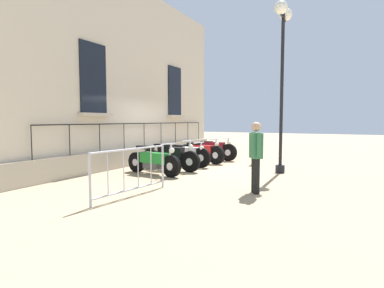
{
  "coord_description": "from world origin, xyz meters",
  "views": [
    {
      "loc": [
        5.26,
        -9.68,
        1.64
      ],
      "look_at": [
        0.21,
        0.0,
        0.8
      ],
      "focal_mm": 29.25,
      "sensor_mm": 36.0,
      "label": 1
    }
  ],
  "objects_px": {
    "motorcycle_maroon": "(213,150)",
    "crowd_barrier": "(131,170)",
    "motorcycle_black": "(170,157)",
    "lamppost": "(283,50)",
    "bollard": "(254,152)",
    "motorcycle_red": "(201,152)",
    "pedestrian_standing": "(256,154)",
    "motorcycle_green": "(153,161)",
    "motorcycle_white": "(186,154)"
  },
  "relations": [
    {
      "from": "motorcycle_maroon",
      "to": "crowd_barrier",
      "type": "height_order",
      "value": "crowd_barrier"
    },
    {
      "from": "motorcycle_red",
      "to": "lamppost",
      "type": "bearing_deg",
      "value": -16.23
    },
    {
      "from": "motorcycle_black",
      "to": "motorcycle_white",
      "type": "xyz_separation_m",
      "value": [
        0.02,
        1.0,
        -0.02
      ]
    },
    {
      "from": "motorcycle_white",
      "to": "pedestrian_standing",
      "type": "distance_m",
      "value": 4.41
    },
    {
      "from": "motorcycle_black",
      "to": "motorcycle_green",
      "type": "bearing_deg",
      "value": -92.09
    },
    {
      "from": "motorcycle_maroon",
      "to": "bollard",
      "type": "distance_m",
      "value": 1.93
    },
    {
      "from": "motorcycle_red",
      "to": "pedestrian_standing",
      "type": "relative_size",
      "value": 1.32
    },
    {
      "from": "motorcycle_green",
      "to": "lamppost",
      "type": "bearing_deg",
      "value": 32.1
    },
    {
      "from": "motorcycle_black",
      "to": "lamppost",
      "type": "relative_size",
      "value": 0.44
    },
    {
      "from": "motorcycle_maroon",
      "to": "pedestrian_standing",
      "type": "distance_m",
      "value": 5.88
    },
    {
      "from": "motorcycle_maroon",
      "to": "lamppost",
      "type": "bearing_deg",
      "value": -31.66
    },
    {
      "from": "motorcycle_green",
      "to": "motorcycle_red",
      "type": "relative_size",
      "value": 0.99
    },
    {
      "from": "motorcycle_green",
      "to": "crowd_barrier",
      "type": "relative_size",
      "value": 0.95
    },
    {
      "from": "crowd_barrier",
      "to": "pedestrian_standing",
      "type": "distance_m",
      "value": 2.76
    },
    {
      "from": "motorcycle_white",
      "to": "motorcycle_maroon",
      "type": "xyz_separation_m",
      "value": [
        0.16,
        2.08,
        0.0
      ]
    },
    {
      "from": "motorcycle_green",
      "to": "motorcycle_maroon",
      "type": "xyz_separation_m",
      "value": [
        0.22,
        3.99,
        0.02
      ]
    },
    {
      "from": "motorcycle_black",
      "to": "motorcycle_white",
      "type": "relative_size",
      "value": 1.11
    },
    {
      "from": "motorcycle_white",
      "to": "motorcycle_maroon",
      "type": "relative_size",
      "value": 0.96
    },
    {
      "from": "motorcycle_red",
      "to": "pedestrian_standing",
      "type": "bearing_deg",
      "value": -50.26
    },
    {
      "from": "bollard",
      "to": "motorcycle_green",
      "type": "bearing_deg",
      "value": -120.87
    },
    {
      "from": "lamppost",
      "to": "pedestrian_standing",
      "type": "xyz_separation_m",
      "value": [
        0.08,
        -3.01,
        -2.85
      ]
    },
    {
      "from": "bollard",
      "to": "motorcycle_black",
      "type": "bearing_deg",
      "value": -128.51
    },
    {
      "from": "motorcycle_maroon",
      "to": "motorcycle_green",
      "type": "bearing_deg",
      "value": -93.13
    },
    {
      "from": "motorcycle_maroon",
      "to": "pedestrian_standing",
      "type": "relative_size",
      "value": 1.3
    },
    {
      "from": "motorcycle_green",
      "to": "motorcycle_white",
      "type": "xyz_separation_m",
      "value": [
        0.06,
        1.91,
        0.02
      ]
    },
    {
      "from": "motorcycle_white",
      "to": "pedestrian_standing",
      "type": "relative_size",
      "value": 1.25
    },
    {
      "from": "motorcycle_white",
      "to": "bollard",
      "type": "relative_size",
      "value": 2.2
    },
    {
      "from": "motorcycle_white",
      "to": "lamppost",
      "type": "height_order",
      "value": "lamppost"
    },
    {
      "from": "motorcycle_red",
      "to": "pedestrian_standing",
      "type": "xyz_separation_m",
      "value": [
        3.27,
        -3.94,
        0.48
      ]
    },
    {
      "from": "motorcycle_green",
      "to": "motorcycle_red",
      "type": "xyz_separation_m",
      "value": [
        0.13,
        3.01,
        -0.0
      ]
    },
    {
      "from": "motorcycle_black",
      "to": "lamppost",
      "type": "xyz_separation_m",
      "value": [
        3.28,
        1.17,
        3.3
      ]
    },
    {
      "from": "motorcycle_black",
      "to": "pedestrian_standing",
      "type": "bearing_deg",
      "value": -28.6
    },
    {
      "from": "motorcycle_red",
      "to": "lamppost",
      "type": "height_order",
      "value": "lamppost"
    },
    {
      "from": "bollard",
      "to": "pedestrian_standing",
      "type": "height_order",
      "value": "pedestrian_standing"
    },
    {
      "from": "motorcycle_maroon",
      "to": "lamppost",
      "type": "height_order",
      "value": "lamppost"
    },
    {
      "from": "motorcycle_black",
      "to": "lamppost",
      "type": "height_order",
      "value": "lamppost"
    },
    {
      "from": "bollard",
      "to": "pedestrian_standing",
      "type": "bearing_deg",
      "value": -73.25
    },
    {
      "from": "motorcycle_red",
      "to": "motorcycle_green",
      "type": "bearing_deg",
      "value": -92.4
    },
    {
      "from": "motorcycle_black",
      "to": "motorcycle_maroon",
      "type": "relative_size",
      "value": 1.07
    },
    {
      "from": "motorcycle_black",
      "to": "motorcycle_maroon",
      "type": "bearing_deg",
      "value": 86.57
    },
    {
      "from": "lamppost",
      "to": "pedestrian_standing",
      "type": "relative_size",
      "value": 3.19
    },
    {
      "from": "pedestrian_standing",
      "to": "lamppost",
      "type": "bearing_deg",
      "value": 91.61
    },
    {
      "from": "bollard",
      "to": "motorcycle_red",
      "type": "bearing_deg",
      "value": -166.63
    },
    {
      "from": "motorcycle_white",
      "to": "motorcycle_red",
      "type": "relative_size",
      "value": 0.95
    },
    {
      "from": "motorcycle_green",
      "to": "motorcycle_white",
      "type": "height_order",
      "value": "motorcycle_green"
    },
    {
      "from": "crowd_barrier",
      "to": "motorcycle_maroon",
      "type": "bearing_deg",
      "value": 97.94
    },
    {
      "from": "motorcycle_maroon",
      "to": "motorcycle_red",
      "type": "bearing_deg",
      "value": -95.37
    },
    {
      "from": "motorcycle_black",
      "to": "bollard",
      "type": "relative_size",
      "value": 2.45
    },
    {
      "from": "lamppost",
      "to": "motorcycle_white",
      "type": "bearing_deg",
      "value": -176.96
    },
    {
      "from": "motorcycle_maroon",
      "to": "crowd_barrier",
      "type": "distance_m",
      "value": 6.51
    }
  ]
}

